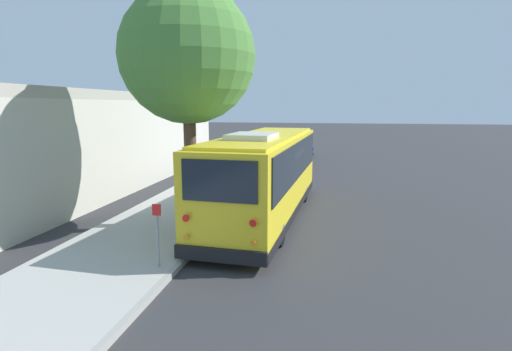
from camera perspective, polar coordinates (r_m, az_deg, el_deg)
ground_plane at (r=14.83m, az=2.19°, el=-5.96°), size 160.00×160.00×0.00m
sidewalk_slab at (r=15.70m, az=-10.85°, el=-4.95°), size 80.00×3.76×0.15m
curb_strip at (r=15.11m, az=-3.92°, el=-5.37°), size 80.00×0.14×0.15m
shuttle_bus at (r=14.35m, az=1.26°, el=0.49°), size 10.17×3.04×3.21m
parked_sedan_maroon at (r=25.88m, az=4.39°, el=2.29°), size 4.62×1.87×1.33m
parked_sedan_blue at (r=32.06m, az=6.27°, el=3.69°), size 4.65×2.09×1.26m
street_tree at (r=13.35m, az=-9.61°, el=17.66°), size 4.27×4.27×8.23m
sign_post_near at (r=10.09m, az=-13.87°, el=-8.24°), size 0.06×0.22×1.59m
sign_post_far at (r=11.93m, az=-9.87°, el=-6.65°), size 0.06×0.06×1.08m
building_backdrop at (r=22.49m, az=-22.70°, el=4.34°), size 20.79×6.50×4.70m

